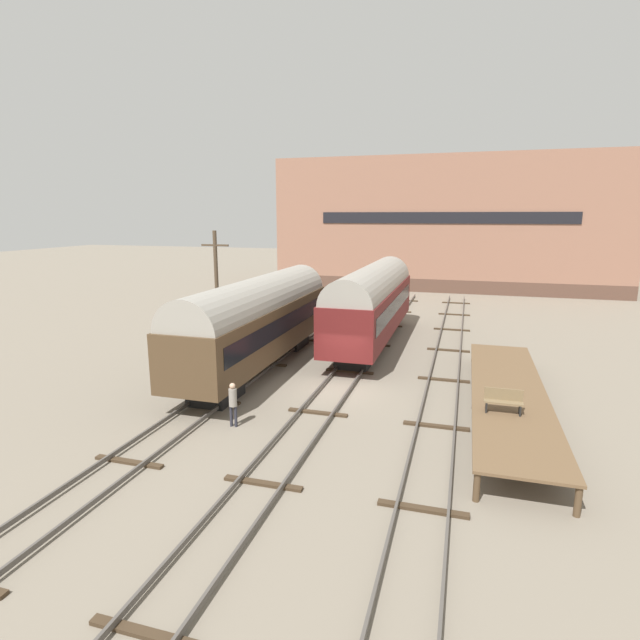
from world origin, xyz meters
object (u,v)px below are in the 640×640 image
object	(u,v)px
train_car_maroon	(372,301)
bench	(503,400)
person_worker	(233,400)
train_car_brown	(258,318)
utility_pole	(217,288)

from	to	relation	value
train_car_maroon	bench	world-z (taller)	train_car_maroon
bench	person_worker	world-z (taller)	bench
train_car_brown	person_worker	size ratio (longest dim) A/B	8.38
utility_pole	bench	bearing A→B (deg)	-27.94
person_worker	utility_pole	world-z (taller)	utility_pole
train_car_brown	person_worker	world-z (taller)	train_car_brown
train_car_maroon	person_worker	world-z (taller)	train_car_maroon
bench	utility_pole	bearing A→B (deg)	152.06
train_car_maroon	person_worker	distance (m)	14.80
person_worker	train_car_brown	bearing A→B (deg)	105.64
train_car_brown	person_worker	bearing A→B (deg)	-74.36
train_car_brown	bench	world-z (taller)	train_car_brown
train_car_brown	train_car_maroon	world-z (taller)	train_car_maroon
bench	person_worker	xyz separation A→B (m)	(-10.22, -1.95, -0.40)
train_car_maroon	bench	xyz separation A→B (m)	(7.36, -12.45, -1.43)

